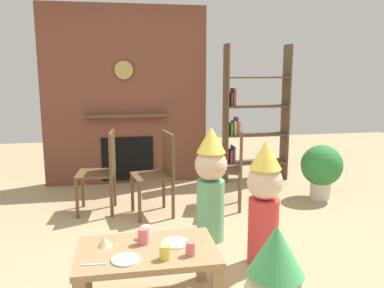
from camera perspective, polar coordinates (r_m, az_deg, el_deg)
ground_plane at (r=3.35m, az=-1.35°, el=-17.10°), size 12.00×12.00×0.00m
brick_fireplace_feature at (r=5.54m, az=-9.45°, el=6.67°), size 2.20×0.28×2.40m
bookshelf at (r=5.68m, az=8.51°, el=3.58°), size 0.90×0.28×1.90m
coffee_table at (r=2.77m, az=-6.40°, el=-15.93°), size 0.92×0.58×0.39m
paper_cup_near_left at (r=2.79m, az=-6.98°, el=-12.93°), size 0.07×0.07×0.11m
paper_cup_near_right at (r=2.88m, az=-6.57°, el=-12.40°), size 0.07×0.07×0.09m
paper_cup_center at (r=2.62m, az=-0.24°, el=-14.72°), size 0.06×0.06×0.09m
paper_cup_far_left at (r=2.58m, az=-3.88°, el=-15.16°), size 0.07×0.07×0.09m
paper_plate_front at (r=2.61m, az=-9.45°, el=-15.97°), size 0.18×0.18×0.01m
paper_plate_rear at (r=2.80m, az=-2.36°, el=-13.93°), size 0.19×0.19×0.01m
birthday_cake_slice at (r=2.81m, az=-12.37°, el=-13.44°), size 0.10×0.10×0.07m
table_fork at (r=2.60m, az=-13.91°, el=-16.35°), size 0.15×0.03×0.01m
child_in_pink at (r=3.25m, az=10.26°, el=-7.86°), size 0.28×0.28×1.02m
child_by_the_chairs at (r=3.64m, az=2.69°, el=-5.32°), size 0.29×0.29×1.06m
dining_chair_left at (r=4.47m, az=-12.45°, el=-3.21°), size 0.43×0.43×0.90m
dining_chair_middle at (r=4.31m, az=-4.57°, el=-3.50°), size 0.46×0.46×0.90m
dining_chair_right at (r=4.54m, az=5.81°, el=-2.80°), size 0.50×0.50×0.90m
potted_plant_tall at (r=5.09m, az=18.01°, el=-3.21°), size 0.50×0.50×0.67m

